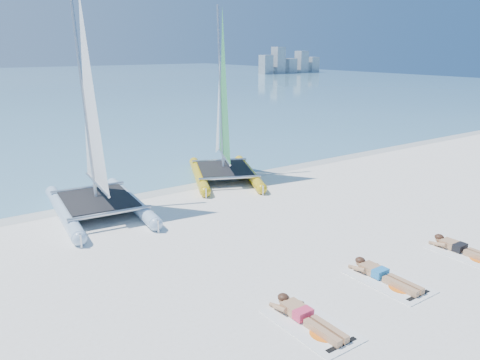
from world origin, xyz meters
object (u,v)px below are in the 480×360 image
Objects in this scene: sunbather_a at (304,315)px; sunbather_c at (461,248)px; catamaran_blue at (93,146)px; towel_c at (468,255)px; towel_a at (311,325)px; sunbather_b at (382,274)px; catamaran_yellow at (222,123)px; towel_b at (388,282)px.

sunbather_c is at bearing -0.01° from sunbather_a.
catamaran_blue is 10.82m from towel_c.
towel_a is at bearing -177.94° from sunbather_c.
catamaran_blue is 4.09× the size of sunbather_b.
sunbather_b is (-1.85, -9.35, -2.01)m from catamaran_yellow.
catamaran_yellow is at bearing 79.01° from towel_b.
towel_b is 2.77m from sunbather_c.
sunbather_c is at bearing -5.17° from sunbather_b.
sunbather_a reaches higher than towel_b.
sunbather_a is (-4.40, -9.59, -2.01)m from catamaran_yellow.
catamaran_blue reaches higher than towel_a.
catamaran_yellow is 9.94m from towel_b.
sunbather_b is at bearing 174.83° from sunbather_c.
towel_a is 0.22m from sunbather_a.
catamaran_yellow reaches higher than towel_c.
sunbather_c is at bearing -1.21° from towel_b.
sunbather_a is 5.31m from sunbather_c.
catamaran_yellow is 3.65× the size of towel_a.
sunbather_a is 1.00× the size of sunbather_b.
towel_a is 1.07× the size of sunbather_a.
sunbather_b is at bearing 170.91° from towel_c.
towel_a is at bearing -174.40° from towel_b.
towel_b is at bearing -90.00° from sunbather_b.
towel_b is at bearing -60.13° from catamaran_blue.
towel_a is 2.58m from sunbather_b.
catamaran_yellow is 3.92× the size of sunbather_b.
sunbather_a reaches higher than towel_c.
catamaran_yellow is 3.92× the size of sunbather_c.
sunbather_a reaches higher than towel_a.
sunbather_b is (2.54, 0.25, 0.00)m from sunbather_a.
catamaran_yellow reaches higher than towel_a.
sunbather_b is 1.00× the size of sunbather_c.
sunbather_b reaches higher than towel_c.
towel_c is at bearing -46.96° from catamaran_blue.
catamaran_yellow is 3.65× the size of towel_b.
catamaran_blue is 4.09× the size of sunbather_a.
sunbather_a is at bearing -76.50° from catamaran_blue.
towel_a is at bearing -90.00° from sunbather_a.
towel_c is at bearing -0.01° from towel_a.
towel_b is 1.00× the size of towel_c.
catamaran_blue reaches higher than towel_c.
towel_c is (6.45, -8.43, -2.10)m from catamaran_blue.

